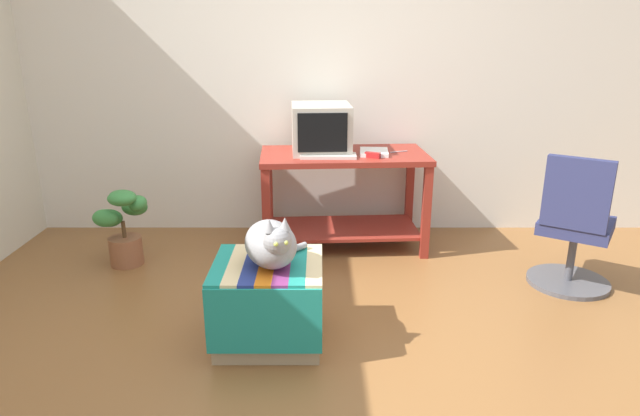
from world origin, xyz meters
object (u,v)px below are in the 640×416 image
potted_plant (123,226)px  office_chair (574,232)px  desk (343,184)px  tv_monitor (321,129)px  cat (272,243)px  keyboard (328,156)px  ottoman_with_blanket (268,302)px  stapler (372,155)px  book (374,152)px

potted_plant → office_chair: size_ratio=0.66×
desk → tv_monitor: bearing=161.5°
tv_monitor → cat: (-0.25, -1.47, -0.33)m
keyboard → ottoman_with_blanket: size_ratio=0.70×
desk → cat: 1.48m
keyboard → ottoman_with_blanket: keyboard is taller
stapler → potted_plant: bearing=123.7°
ottoman_with_blanket → tv_monitor: bearing=78.8°
desk → cat: size_ratio=2.79×
keyboard → potted_plant: 1.53m
keyboard → book: (0.34, 0.12, 0.00)m
tv_monitor → office_chair: size_ratio=0.55×
ottoman_with_blanket → cat: 0.35m
book → ottoman_with_blanket: book is taller
potted_plant → stapler: (1.76, 0.21, 0.46)m
potted_plant → ottoman_with_blanket: bearing=-42.3°
office_chair → book: bearing=3.0°
stapler → ottoman_with_blanket: bearing=178.8°
ottoman_with_blanket → office_chair: (1.89, 0.65, 0.16)m
ottoman_with_blanket → cat: cat is taller
book → office_chair: 1.45m
keyboard → book: size_ratio=1.58×
desk → ottoman_with_blanket: (-0.45, -1.38, -0.27)m
ottoman_with_blanket → stapler: bearing=61.9°
desk → tv_monitor: 0.45m
desk → office_chair: (1.44, -0.73, -0.11)m
tv_monitor → ottoman_with_blanket: 1.61m
keyboard → stapler: size_ratio=3.64×
stapler → cat: bearing=-179.4°
tv_monitor → potted_plant: 1.58m
keyboard → cat: (-0.30, -1.27, -0.17)m
desk → stapler: bearing=-42.4°
book → office_chair: bearing=-25.5°
desk → potted_plant: size_ratio=2.15×
tv_monitor → stapler: 0.45m
stapler → office_chair: bearing=-88.0°
tv_monitor → potted_plant: tv_monitor is taller
ottoman_with_blanket → cat: size_ratio=1.26×
stapler → keyboard: bearing=115.3°
book → office_chair: (1.22, -0.70, -0.36)m
keyboard → cat: 1.32m
ottoman_with_blanket → book: bearing=63.5°
desk → ottoman_with_blanket: bearing=-111.7°
book → ottoman_with_blanket: bearing=-112.2°
book → cat: (-0.64, -1.39, -0.17)m
book → cat: size_ratio=0.56×
ottoman_with_blanket → stapler: 1.48m
stapler → desk: bearing=78.0°
book → tv_monitor: bearing=172.8°
potted_plant → stapler: bearing=6.9°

